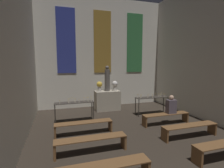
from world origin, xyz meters
The scene contains 13 objects.
wall_back centered at (0.00, 9.28, 2.97)m, with size 7.06×0.16×5.87m.
wall_left centered at (-3.47, 4.61, 2.93)m, with size 0.12×9.46×5.87m.
altar centered at (0.00, 8.29, 0.49)m, with size 1.25×0.66×0.99m.
statue centered at (0.00, 8.29, 1.58)m, with size 0.26×0.26×1.28m.
flower_vase_left centered at (-0.41, 8.29, 1.28)m, with size 0.29×0.29×0.50m.
flower_vase_right centered at (0.41, 8.29, 1.28)m, with size 0.29×0.29×0.50m.
candle_rack_left centered at (-1.78, 6.94, 0.72)m, with size 1.57×0.41×1.02m.
candle_rack_right centered at (1.79, 6.94, 0.72)m, with size 1.57×0.41×1.01m.
pew_third_left centered at (-1.61, 4.26, 0.31)m, with size 1.92×0.36×0.43m.
pew_third_right centered at (1.61, 4.26, 0.31)m, with size 1.92×0.36×0.43m.
pew_back_left centered at (-1.61, 5.56, 0.31)m, with size 1.92×0.36×0.43m.
pew_back_right centered at (1.61, 5.56, 0.31)m, with size 1.92×0.36×0.43m.
person_seated centered at (1.84, 5.56, 0.74)m, with size 0.36×0.24×0.72m.
Camera 1 is at (-2.41, -0.15, 2.41)m, focal length 28.00 mm.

